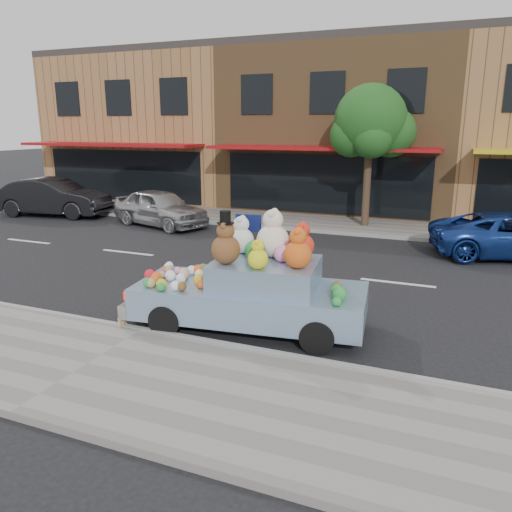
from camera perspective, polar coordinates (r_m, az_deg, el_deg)
The scene contains 11 objects.
ground at distance 13.75m, azimuth -0.89°, elevation -1.18°, with size 120.00×120.00×0.00m, color black.
near_sidewalk at distance 8.53m, azimuth -18.67°, elevation -11.88°, with size 60.00×3.00×0.12m, color gray.
far_sidewalk at distance 19.72m, azimuth 6.56°, elevation 3.80°, with size 60.00×3.00×0.12m, color gray.
near_kerb at distance 9.59m, azimuth -12.82°, elevation -8.38°, with size 60.00×0.12×0.13m, color gray.
far_kerb at distance 18.31m, azimuth 5.27°, elevation 3.00°, with size 60.00×0.12×0.13m, color gray.
storefront_left at distance 28.52m, azimuth -10.29°, elevation 14.26°, with size 10.00×9.80×7.30m.
storefront_mid at distance 24.68m, azimuth 10.40°, elevation 14.22°, with size 10.00×9.80×7.30m.
street_tree at distance 18.97m, azimuth 13.02°, elevation 14.15°, with size 3.00×2.70×5.22m.
car_silver at distance 19.51m, azimuth -10.91°, elevation 5.44°, with size 1.67×4.15×1.41m, color #A6A7AB.
car_dark at distance 23.02m, azimuth -22.17°, elevation 6.25°, with size 1.69×4.86×1.60m, color black.
art_car at distance 9.40m, azimuth -0.52°, elevation -3.57°, with size 4.66×2.28×2.31m.
Camera 1 is at (5.20, -12.16, 3.77)m, focal length 35.00 mm.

